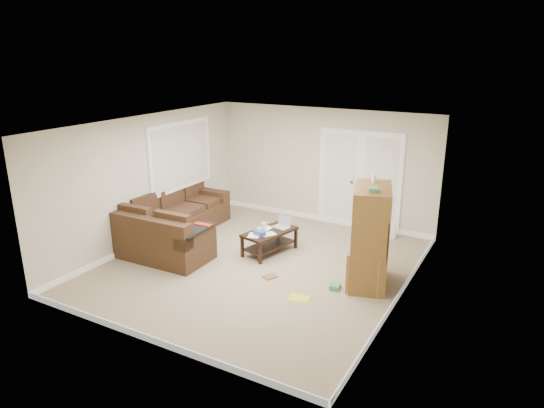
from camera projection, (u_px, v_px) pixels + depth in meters
The scene contains 17 objects.
floor at pixel (259, 265), 8.60m from camera, with size 5.50×5.50×0.00m, color tan.
ceiling at pixel (258, 124), 7.84m from camera, with size 5.00×5.50×0.02m, color white.
wall_left at pixel (147, 180), 9.38m from camera, with size 0.02×5.50×2.50m, color beige.
wall_right at pixel (406, 222), 7.06m from camera, with size 0.02×5.50×2.50m, color beige.
wall_back at pixel (323, 166), 10.51m from camera, with size 5.00×0.02×2.50m, color beige.
wall_front at pixel (144, 255), 5.93m from camera, with size 5.00×0.02×2.50m, color beige.
baseboards at pixel (259, 263), 8.58m from camera, with size 5.00×5.50×0.10m, color silver, non-canonical shape.
french_doors at pixel (359, 181), 10.15m from camera, with size 1.80×0.05×2.13m.
window_left at pixel (181, 156), 10.11m from camera, with size 0.05×1.92×1.42m.
sectional_sofa at pixel (172, 226), 9.54m from camera, with size 1.96×2.86×0.88m.
coffee_table at pixel (270, 240), 9.09m from camera, with size 0.77×1.16×0.73m.
tv_armoire at pixel (370, 236), 7.71m from camera, with size 0.84×1.14×1.76m.
side_cabinet at pixel (365, 267), 7.63m from camera, with size 0.59×0.59×1.06m.
space_heater at pixel (392, 230), 9.81m from camera, with size 0.13×0.11×0.33m, color white.
floor_magazine at pixel (299, 298), 7.46m from camera, with size 0.31×0.24×0.01m, color yellow.
floor_greenbox at pixel (335, 286), 7.75m from camera, with size 0.15×0.20×0.08m, color #3F8B4C.
floor_book at pixel (267, 275), 8.22m from camera, with size 0.17×0.23×0.02m, color brown.
Camera 1 is at (4.03, -6.76, 3.64)m, focal length 32.00 mm.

